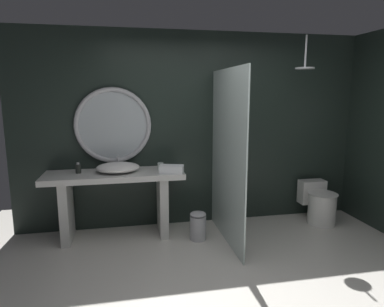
{
  "coord_description": "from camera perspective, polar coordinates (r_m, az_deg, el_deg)",
  "views": [
    {
      "loc": [
        -0.95,
        -2.61,
        1.81
      ],
      "look_at": [
        -0.28,
        0.79,
        1.18
      ],
      "focal_mm": 31.59,
      "sensor_mm": 36.0,
      "label": 1
    }
  ],
  "objects": [
    {
      "name": "waste_bin",
      "position": [
        4.28,
        1.01,
        -12.05
      ],
      "size": [
        0.2,
        0.2,
        0.36
      ],
      "color": "#B7B7BC",
      "rests_on": "ground_plane"
    },
    {
      "name": "folded_hand_towel",
      "position": [
        4.12,
        -3.47,
        -2.67
      ],
      "size": [
        0.32,
        0.22,
        0.1
      ],
      "primitive_type": "cube",
      "rotation": [
        0.0,
        0.0,
        -0.29
      ],
      "color": "white",
      "rests_on": "vanity_counter"
    },
    {
      "name": "rain_shower_head",
      "position": [
        4.55,
        18.54,
        13.92
      ],
      "size": [
        0.23,
        0.23,
        0.41
      ],
      "color": "#B7B7BC"
    },
    {
      "name": "ground_plane",
      "position": [
        3.31,
        7.99,
        -22.88
      ],
      "size": [
        5.76,
        5.76,
        0.0
      ],
      "primitive_type": "plane",
      "color": "silver"
    },
    {
      "name": "vanity_counter",
      "position": [
        4.34,
        -12.83,
        -6.46
      ],
      "size": [
        1.69,
        0.56,
        0.83
      ],
      "color": "silver",
      "rests_on": "ground_plane"
    },
    {
      "name": "back_wall_panel",
      "position": [
        4.63,
        0.66,
        4.01
      ],
      "size": [
        4.8,
        0.1,
        2.6
      ],
      "primitive_type": "cube",
      "color": "#1E2823",
      "rests_on": "ground_plane"
    },
    {
      "name": "soap_dispenser",
      "position": [
        4.34,
        -18.66,
        -2.42
      ],
      "size": [
        0.07,
        0.07,
        0.13
      ],
      "color": "#282D28",
      "rests_on": "vanity_counter"
    },
    {
      "name": "vessel_sink",
      "position": [
        4.27,
        -12.4,
        -2.31
      ],
      "size": [
        0.53,
        0.44,
        0.18
      ],
      "color": "white",
      "rests_on": "vanity_counter"
    },
    {
      "name": "tumbler_cup",
      "position": [
        4.27,
        -5.34,
        -2.22
      ],
      "size": [
        0.07,
        0.07,
        0.1
      ],
      "primitive_type": "cylinder",
      "color": "silver",
      "rests_on": "vanity_counter"
    },
    {
      "name": "toilet",
      "position": [
        5.11,
        20.66,
        -7.91
      ],
      "size": [
        0.39,
        0.59,
        0.55
      ],
      "color": "white",
      "rests_on": "ground_plane"
    },
    {
      "name": "shower_glass_panel",
      "position": [
        4.05,
        5.99,
        -0.67
      ],
      "size": [
        0.02,
        1.32,
        2.08
      ],
      "primitive_type": "cube",
      "color": "silver",
      "rests_on": "ground_plane"
    },
    {
      "name": "round_wall_mirror",
      "position": [
        4.44,
        -13.17,
        4.63
      ],
      "size": [
        0.97,
        0.06,
        0.97
      ],
      "color": "#B7B7BC"
    }
  ]
}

